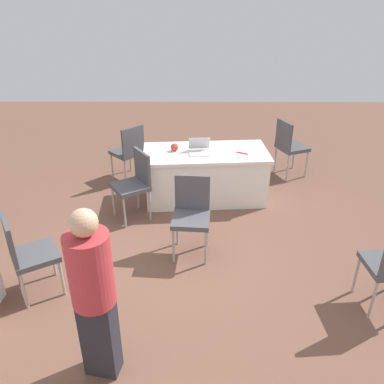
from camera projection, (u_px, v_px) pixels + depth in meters
ground_plane at (181, 259)px, 4.86m from camera, size 14.40×14.40×0.00m
table_foreground at (205, 175)px, 6.10m from camera, size 1.90×1.01×0.76m
chair_near_front at (129, 149)px, 6.61m from camera, size 0.62×0.62×0.94m
chair_tucked_left at (26, 251)px, 4.09m from camera, size 0.60×0.60×0.95m
chair_aisle at (191, 211)px, 4.76m from camera, size 0.47×0.47×0.97m
chair_by_pillar at (289, 144)px, 6.73m from camera, size 0.57×0.57×0.97m
chair_back_row at (135, 181)px, 5.50m from camera, size 0.61×0.61×0.97m
person_presenter at (93, 290)px, 3.08m from camera, size 0.40×0.40×1.59m
laptop_silver at (200, 150)px, 5.86m from camera, size 0.34×0.32×0.21m
yarn_ball at (175, 147)px, 5.91m from camera, size 0.11×0.11×0.11m
scissors_red at (242, 153)px, 5.85m from camera, size 0.17×0.12×0.01m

